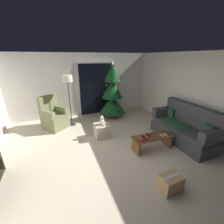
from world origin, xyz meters
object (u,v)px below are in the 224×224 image
(remote_white, at_px, (165,135))
(teddy_bear_cream, at_px, (102,121))
(remote_silver, at_px, (161,135))
(armchair, at_px, (54,117))
(couch, at_px, (184,128))
(coffee_table, at_px, (152,140))
(cardboard_box_taped_mid_floor, at_px, (170,183))
(book_stack, at_px, (143,138))
(cell_phone, at_px, (143,137))
(remote_black, at_px, (148,135))
(floor_lamp, at_px, (68,84))
(christmas_tree, at_px, (112,94))
(ottoman, at_px, (102,131))

(remote_white, relative_size, teddy_bear_cream, 0.55)
(remote_silver, height_order, armchair, armchair)
(couch, height_order, coffee_table, couch)
(teddy_bear_cream, xyz_separation_m, cardboard_box_taped_mid_floor, (0.61, -2.31, -0.39))
(book_stack, bearing_deg, cell_phone, -155.42)
(remote_black, distance_m, floor_lamp, 3.06)
(teddy_bear_cream, bearing_deg, cell_phone, -57.89)
(coffee_table, bearing_deg, floor_lamp, 128.09)
(christmas_tree, bearing_deg, ottoman, -122.12)
(armchair, bearing_deg, remote_silver, -42.06)
(cell_phone, relative_size, cardboard_box_taped_mid_floor, 0.35)
(armchair, distance_m, ottoman, 1.83)
(coffee_table, xyz_separation_m, remote_silver, (0.23, -0.07, 0.14))
(couch, relative_size, remote_black, 12.50)
(couch, distance_m, armchair, 4.20)
(coffee_table, height_order, armchair, armchair)
(remote_silver, height_order, cell_phone, cell_phone)
(couch, bearing_deg, teddy_bear_cream, 154.65)
(floor_lamp, bearing_deg, remote_silver, -49.43)
(cell_phone, bearing_deg, christmas_tree, 80.17)
(couch, bearing_deg, ottoman, 154.56)
(remote_silver, bearing_deg, teddy_bear_cream, 147.17)
(cell_phone, xyz_separation_m, ottoman, (-0.72, 1.15, -0.26))
(remote_silver, relative_size, book_stack, 0.68)
(coffee_table, distance_m, remote_black, 0.18)
(coffee_table, relative_size, christmas_tree, 0.50)
(book_stack, height_order, floor_lamp, floor_lamp)
(remote_white, bearing_deg, coffee_table, 162.71)
(coffee_table, height_order, teddy_bear_cream, teddy_bear_cream)
(remote_black, bearing_deg, teddy_bear_cream, -52.21)
(coffee_table, bearing_deg, teddy_bear_cream, 134.28)
(christmas_tree, distance_m, ottoman, 1.82)
(cell_phone, relative_size, armchair, 0.13)
(christmas_tree, distance_m, cardboard_box_taped_mid_floor, 3.82)
(remote_white, bearing_deg, armchair, 136.42)
(remote_black, bearing_deg, coffee_table, 130.67)
(remote_silver, distance_m, cell_phone, 0.57)
(cell_phone, relative_size, floor_lamp, 0.08)
(remote_white, xyz_separation_m, armchair, (-2.76, 2.41, 0.00))
(coffee_table, bearing_deg, couch, 2.71)
(remote_silver, bearing_deg, remote_white, -2.27)
(teddy_bear_cream, bearing_deg, floor_lamp, 121.73)
(christmas_tree, bearing_deg, armchair, -175.50)
(coffee_table, relative_size, cardboard_box_taped_mid_floor, 2.66)
(coffee_table, xyz_separation_m, armchair, (-2.42, 2.32, 0.14))
(couch, xyz_separation_m, floor_lamp, (-2.95, 2.28, 1.11))
(book_stack, height_order, armchair, armchair)
(remote_silver, bearing_deg, cardboard_box_taped_mid_floor, -111.30)
(cardboard_box_taped_mid_floor, bearing_deg, coffee_table, 69.76)
(christmas_tree, height_order, cardboard_box_taped_mid_floor, christmas_tree)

